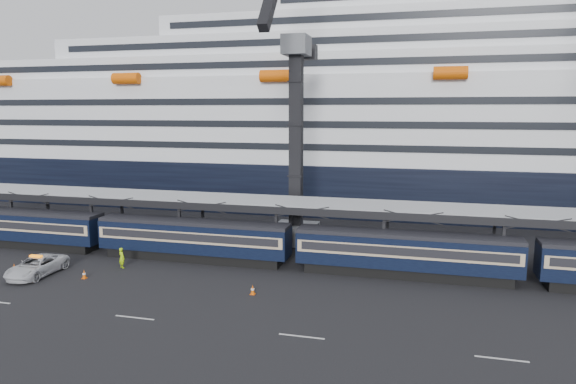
# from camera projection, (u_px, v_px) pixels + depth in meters

# --- Properties ---
(ground) EXTENTS (260.00, 260.00, 0.00)m
(ground) POSITION_uv_depth(u_px,v_px,m) (526.00, 334.00, 33.24)
(ground) COLOR black
(ground) RESTS_ON ground
(train) EXTENTS (133.05, 3.00, 4.05)m
(train) POSITION_uv_depth(u_px,v_px,m) (446.00, 255.00, 43.61)
(train) COLOR black
(train) RESTS_ON ground
(canopy) EXTENTS (130.00, 6.25, 5.53)m
(canopy) POSITION_uv_depth(u_px,v_px,m) (500.00, 213.00, 45.79)
(canopy) COLOR #999DA1
(canopy) RESTS_ON ground
(cruise_ship) EXTENTS (214.09, 28.84, 34.00)m
(cruise_ship) POSITION_uv_depth(u_px,v_px,m) (464.00, 124.00, 75.51)
(cruise_ship) COLOR black
(cruise_ship) RESTS_ON ground
(crane_dark_near) EXTENTS (4.50, 17.75, 35.08)m
(crane_dark_near) POSITION_uv_depth(u_px,v_px,m) (295.00, 133.00, 54.10)
(crane_dark_near) COLOR #4F5257
(crane_dark_near) RESTS_ON ground
(pickup_truck) EXTENTS (2.92, 6.07, 1.67)m
(pickup_truck) POSITION_uv_depth(u_px,v_px,m) (37.00, 266.00, 44.97)
(pickup_truck) COLOR silver
(pickup_truck) RESTS_ON ground
(worker) EXTENTS (0.83, 0.73, 1.91)m
(worker) POSITION_uv_depth(u_px,v_px,m) (122.00, 258.00, 47.09)
(worker) COLOR #AEE90C
(worker) RESTS_ON ground
(traffic_cone_a) EXTENTS (0.36, 0.36, 0.72)m
(traffic_cone_a) POSITION_uv_depth(u_px,v_px,m) (14.00, 267.00, 46.22)
(traffic_cone_a) COLOR #E05607
(traffic_cone_a) RESTS_ON ground
(traffic_cone_b) EXTENTS (0.39, 0.39, 0.79)m
(traffic_cone_b) POSITION_uv_depth(u_px,v_px,m) (84.00, 274.00, 44.19)
(traffic_cone_b) COLOR #E05607
(traffic_cone_b) RESTS_ON ground
(traffic_cone_c) EXTENTS (0.40, 0.40, 0.80)m
(traffic_cone_c) POSITION_uv_depth(u_px,v_px,m) (253.00, 290.00, 40.37)
(traffic_cone_c) COLOR #E05607
(traffic_cone_c) RESTS_ON ground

